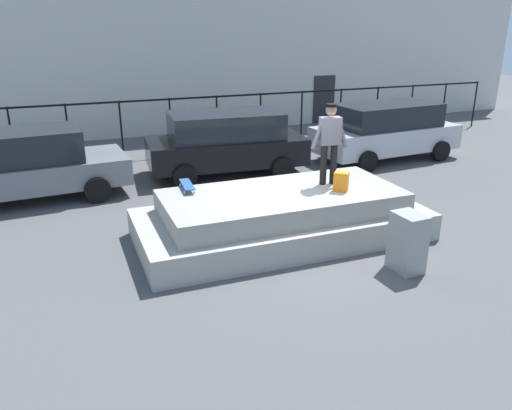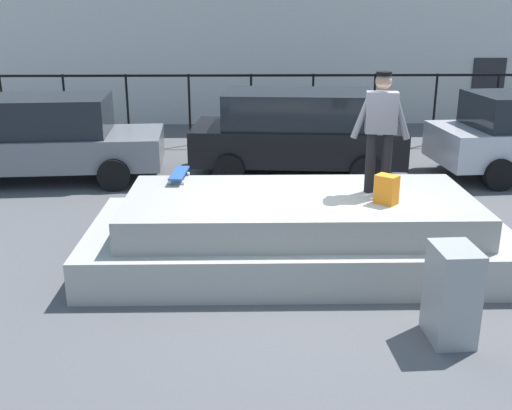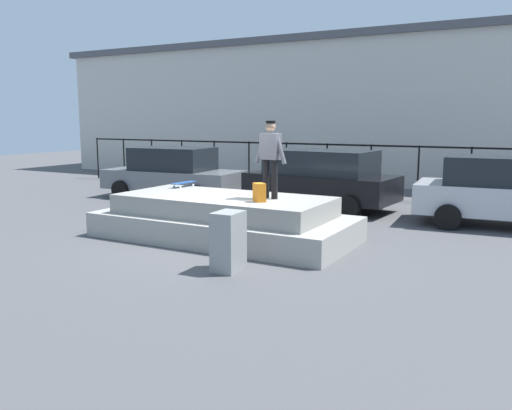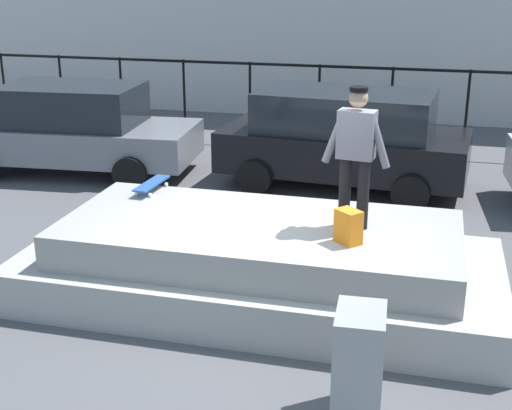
{
  "view_description": "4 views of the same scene",
  "coord_description": "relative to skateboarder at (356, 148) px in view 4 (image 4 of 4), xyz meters",
  "views": [
    {
      "loc": [
        -4.26,
        -8.51,
        4.26
      ],
      "look_at": [
        -0.5,
        1.12,
        0.48
      ],
      "focal_mm": 35.83,
      "sensor_mm": 36.0,
      "label": 1
    },
    {
      "loc": [
        -0.98,
        -7.67,
        3.48
      ],
      "look_at": [
        -0.8,
        1.74,
        0.4
      ],
      "focal_mm": 42.59,
      "sensor_mm": 36.0,
      "label": 2
    },
    {
      "loc": [
        6.16,
        -9.61,
        2.69
      ],
      "look_at": [
        -0.08,
        1.61,
        0.61
      ],
      "focal_mm": 37.17,
      "sensor_mm": 36.0,
      "label": 3
    },
    {
      "loc": [
        1.72,
        -7.33,
        3.97
      ],
      "look_at": [
        -0.53,
        1.4,
        0.84
      ],
      "focal_mm": 49.07,
      "sensor_mm": 36.0,
      "label": 4
    }
  ],
  "objects": [
    {
      "name": "concrete_ledge",
      "position": [
        -1.11,
        -0.15,
        -1.5
      ],
      "size": [
        5.86,
        2.68,
        0.98
      ],
      "color": "#9E9B93",
      "rests_on": "ground_plane"
    },
    {
      "name": "car_black_hatchback_mid",
      "position": [
        -0.72,
        4.67,
        -1.01
      ],
      "size": [
        4.6,
        2.52,
        1.78
      ],
      "color": "black",
      "rests_on": "ground_plane"
    },
    {
      "name": "skateboard",
      "position": [
        -2.86,
        0.7,
        -0.87
      ],
      "size": [
        0.27,
        0.79,
        0.12
      ],
      "color": "#264C8C",
      "rests_on": "concrete_ledge"
    },
    {
      "name": "fence_row",
      "position": [
        -0.89,
        7.59,
        -0.72
      ],
      "size": [
        24.06,
        0.06,
        1.85
      ],
      "color": "black",
      "rests_on": "ground_plane"
    },
    {
      "name": "backpack",
      "position": [
        0.01,
        -0.52,
        -0.77
      ],
      "size": [
        0.34,
        0.33,
        0.39
      ],
      "primitive_type": "cube",
      "rotation": [
        0.0,
        0.0,
        2.43
      ],
      "color": "orange",
      "rests_on": "concrete_ledge"
    },
    {
      "name": "utility_box",
      "position": [
        0.36,
        -2.31,
        -1.41
      ],
      "size": [
        0.47,
        0.62,
        1.07
      ],
      "primitive_type": "cube",
      "rotation": [
        0.0,
        0.0,
        0.05
      ],
      "color": "gray",
      "rests_on": "ground_plane"
    },
    {
      "name": "car_grey_sedan_near",
      "position": [
        -6.0,
        4.31,
        -1.07
      ],
      "size": [
        4.91,
        2.45,
        1.74
      ],
      "color": "slate",
      "rests_on": "ground_plane"
    },
    {
      "name": "skateboarder",
      "position": [
        0.0,
        0.0,
        0.0
      ],
      "size": [
        0.82,
        0.29,
        1.67
      ],
      "color": "black",
      "rests_on": "concrete_ledge"
    },
    {
      "name": "ground_plane",
      "position": [
        -0.89,
        -0.51,
        -1.95
      ],
      "size": [
        60.0,
        60.0,
        0.0
      ],
      "primitive_type": "plane",
      "color": "#4C4C4F"
    }
  ]
}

